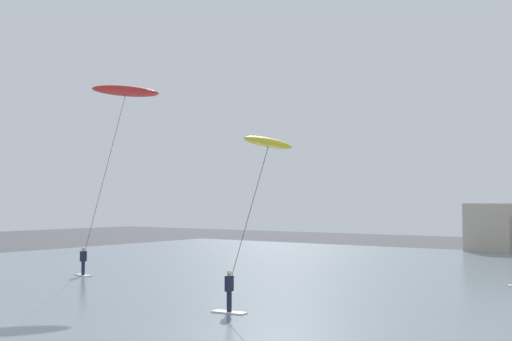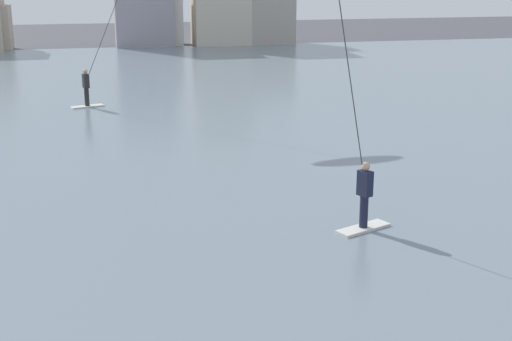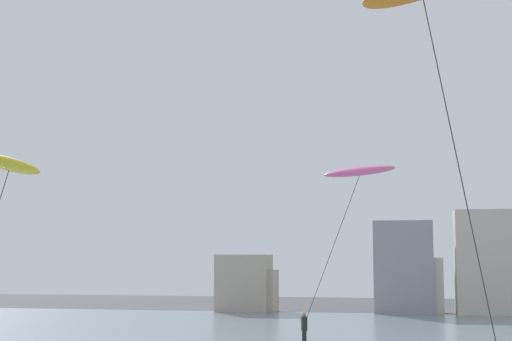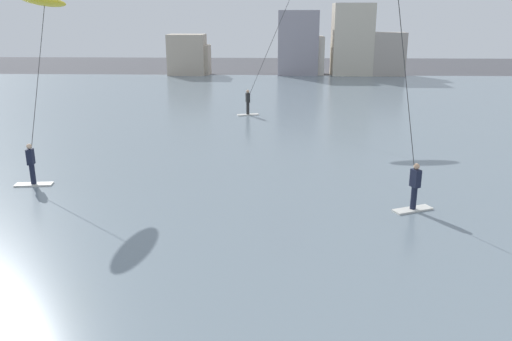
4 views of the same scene
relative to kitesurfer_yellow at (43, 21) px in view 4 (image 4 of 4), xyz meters
The scene contains 4 objects.
water_bay 13.87m from the kitesurfer_yellow, 48.84° to the left, with size 84.00×52.00×0.10m, color slate.
far_shore_buildings 38.40m from the kitesurfer_yellow, 71.12° to the left, with size 25.04×4.24×7.49m.
kitesurfer_yellow is the anchor object (origin of this frame).
kitesurfer_pink 14.39m from the kitesurfer_yellow, 47.06° to the left, with size 4.96×3.48×7.93m.
Camera 4 is at (1.03, 0.25, 6.49)m, focal length 36.48 mm.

